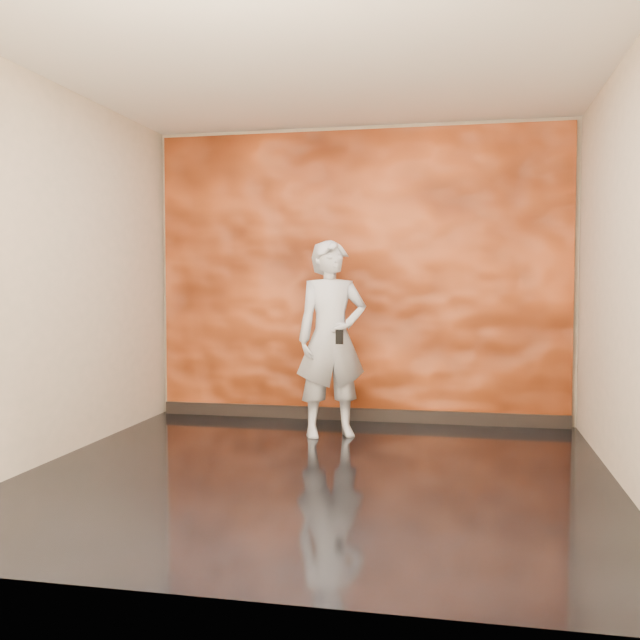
{
  "coord_description": "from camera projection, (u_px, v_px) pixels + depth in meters",
  "views": [
    {
      "loc": [
        1.0,
        -4.76,
        1.32
      ],
      "look_at": [
        -0.15,
        0.85,
        1.02
      ],
      "focal_mm": 40.0,
      "sensor_mm": 36.0,
      "label": 1
    }
  ],
  "objects": [
    {
      "name": "room",
      "position": [
        317.0,
        271.0,
        4.86
      ],
      "size": [
        4.02,
        4.02,
        2.81
      ],
      "color": "black",
      "rests_on": "ground"
    },
    {
      "name": "feature_wall",
      "position": [
        359.0,
        276.0,
        6.77
      ],
      "size": [
        3.9,
        0.06,
        2.75
      ],
      "primitive_type": "cube",
      "color": "orange",
      "rests_on": "ground"
    },
    {
      "name": "baseboard",
      "position": [
        358.0,
        414.0,
        6.8
      ],
      "size": [
        3.9,
        0.04,
        0.12
      ],
      "primitive_type": "cube",
      "color": "black",
      "rests_on": "ground"
    },
    {
      "name": "man",
      "position": [
        332.0,
        339.0,
        6.1
      ],
      "size": [
        0.72,
        0.62,
        1.68
      ],
      "primitive_type": "imported",
      "rotation": [
        0.0,
        0.0,
        0.43
      ],
      "color": "#9699A5",
      "rests_on": "ground"
    },
    {
      "name": "phone",
      "position": [
        339.0,
        337.0,
        5.84
      ],
      "size": [
        0.07,
        0.02,
        0.12
      ],
      "primitive_type": "cube",
      "rotation": [
        0.0,
        0.0,
        -0.17
      ],
      "color": "black",
      "rests_on": "man"
    }
  ]
}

